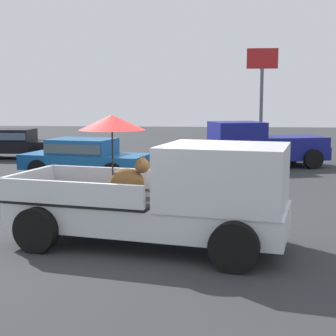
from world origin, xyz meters
The scene contains 6 objects.
ground_plane centered at (0.00, 0.00, 0.00)m, with size 80.00×80.00×0.00m, color #2D3033.
pickup_truck_main centered at (0.45, -0.09, 0.97)m, with size 5.32×3.05×2.39m.
pickup_truck_red centered at (2.98, 11.07, 0.87)m, with size 5.12×3.23×1.80m.
parked_sedan_near centered at (-8.10, 13.02, 0.74)m, with size 4.37×2.11×1.33m.
parked_sedan_far centered at (-3.29, 7.83, 0.74)m, with size 4.55×2.56×1.33m.
motel_sign centered at (3.27, 14.34, 3.50)m, with size 1.40×0.16×4.95m.
Camera 1 is at (1.21, -8.87, 2.68)m, focal length 53.21 mm.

